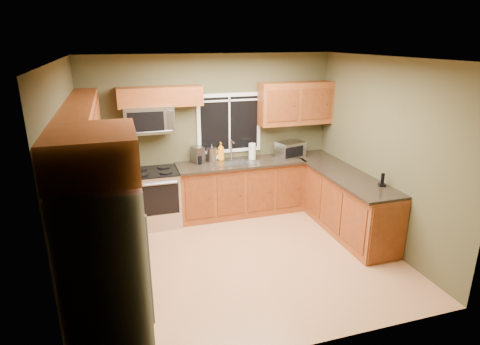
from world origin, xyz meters
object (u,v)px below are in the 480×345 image
kettle (212,154)px  soap_bottle_c (214,156)px  range (155,198)px  paper_towel_roll (252,151)px  microwave (149,119)px  refrigerator (107,271)px  coffee_maker (198,155)px  soap_bottle_a (221,151)px  toaster_oven (290,150)px  cordless_phone (382,182)px

kettle → soap_bottle_c: (0.05, 0.05, -0.05)m
range → paper_towel_roll: 1.81m
microwave → soap_bottle_c: bearing=5.1°
refrigerator → coffee_maker: size_ratio=6.51×
kettle → paper_towel_roll: (0.70, -0.06, 0.00)m
range → coffee_maker: bearing=12.6°
microwave → soap_bottle_a: bearing=4.0°
range → soap_bottle_a: bearing=10.5°
soap_bottle_a → microwave: bearing=-176.0°
range → paper_towel_roll: bearing=3.9°
range → kettle: 1.18m
coffee_maker → soap_bottle_c: (0.29, 0.06, -0.05)m
paper_towel_roll → soap_bottle_c: paper_towel_roll is taller
paper_towel_roll → soap_bottle_a: 0.54m
kettle → paper_towel_roll: bearing=-5.2°
toaster_oven → soap_bottle_a: bearing=171.0°
soap_bottle_c → cordless_phone: cordless_phone is taller
toaster_oven → paper_towel_roll: (-0.68, 0.09, -0.00)m
range → paper_towel_roll: (1.70, 0.12, 0.61)m
kettle → soap_bottle_c: bearing=45.0°
soap_bottle_c → cordless_phone: size_ratio=0.87×
microwave → coffee_maker: size_ratio=2.75×
soap_bottle_a → soap_bottle_c: bearing=173.5°
refrigerator → paper_towel_roll: refrigerator is taller
refrigerator → toaster_oven: (3.06, 2.80, 0.18)m
kettle → soap_bottle_c: kettle is taller
refrigerator → soap_bottle_c: (1.74, 3.00, 0.12)m
toaster_oven → refrigerator: bearing=-137.6°
cordless_phone → soap_bottle_c: bearing=135.9°
paper_towel_roll → kettle: bearing=174.8°
soap_bottle_c → cordless_phone: (1.98, -1.92, -0.03)m
refrigerator → soap_bottle_c: size_ratio=10.73×
cordless_phone → kettle: bearing=137.4°
soap_bottle_a → soap_bottle_c: (-0.12, 0.01, -0.07)m
paper_towel_roll → cordless_phone: size_ratio=1.59×
refrigerator → toaster_oven: 4.15m
microwave → kettle: bearing=2.5°
paper_towel_roll → soap_bottle_c: 0.66m
kettle → soap_bottle_a: 0.17m
refrigerator → toaster_oven: refrigerator is taller
range → refrigerator: bearing=-104.0°
kettle → coffee_maker: bearing=-177.5°
refrigerator → toaster_oven: size_ratio=3.47×
refrigerator → coffee_maker: refrigerator is taller
microwave → soap_bottle_a: 1.33m
range → toaster_oven: (2.38, 0.03, 0.61)m
range → microwave: (-0.00, 0.14, 1.26)m
soap_bottle_a → range: bearing=-169.5°
range → cordless_phone: size_ratio=4.89×
refrigerator → cordless_phone: (3.72, 1.08, 0.10)m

